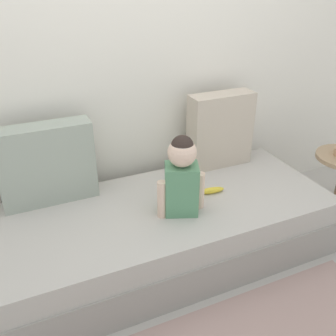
{
  "coord_description": "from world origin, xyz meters",
  "views": [
    {
      "loc": [
        -0.76,
        -1.77,
        1.67
      ],
      "look_at": [
        0.04,
        0.0,
        0.65
      ],
      "focal_mm": 40.14,
      "sensor_mm": 36.0,
      "label": 1
    }
  ],
  "objects_px": {
    "toddler": "(182,175)",
    "couch": "(162,232)",
    "banana": "(211,190)",
    "throw_pillow_right": "(220,130)",
    "throw_pillow_left": "(47,164)"
  },
  "relations": [
    {
      "from": "toddler",
      "to": "banana",
      "type": "relative_size",
      "value": 2.87
    },
    {
      "from": "couch",
      "to": "throw_pillow_right",
      "type": "bearing_deg",
      "value": 29.99
    },
    {
      "from": "toddler",
      "to": "couch",
      "type": "bearing_deg",
      "value": 126.93
    },
    {
      "from": "couch",
      "to": "throw_pillow_left",
      "type": "distance_m",
      "value": 0.83
    },
    {
      "from": "toddler",
      "to": "throw_pillow_right",
      "type": "bearing_deg",
      "value": 40.69
    },
    {
      "from": "throw_pillow_left",
      "to": "throw_pillow_right",
      "type": "relative_size",
      "value": 1.06
    },
    {
      "from": "couch",
      "to": "throw_pillow_right",
      "type": "height_order",
      "value": "throw_pillow_right"
    },
    {
      "from": "couch",
      "to": "banana",
      "type": "bearing_deg",
      "value": 0.61
    },
    {
      "from": "couch",
      "to": "toddler",
      "type": "bearing_deg",
      "value": -53.07
    },
    {
      "from": "couch",
      "to": "banana",
      "type": "height_order",
      "value": "banana"
    },
    {
      "from": "throw_pillow_right",
      "to": "banana",
      "type": "relative_size",
      "value": 3.13
    },
    {
      "from": "throw_pillow_left",
      "to": "couch",
      "type": "bearing_deg",
      "value": -29.99
    },
    {
      "from": "couch",
      "to": "toddler",
      "type": "xyz_separation_m",
      "value": [
        0.08,
        -0.1,
        0.45
      ]
    },
    {
      "from": "couch",
      "to": "throw_pillow_left",
      "type": "bearing_deg",
      "value": 150.01
    },
    {
      "from": "banana",
      "to": "throw_pillow_right",
      "type": "bearing_deg",
      "value": 53.47
    }
  ]
}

